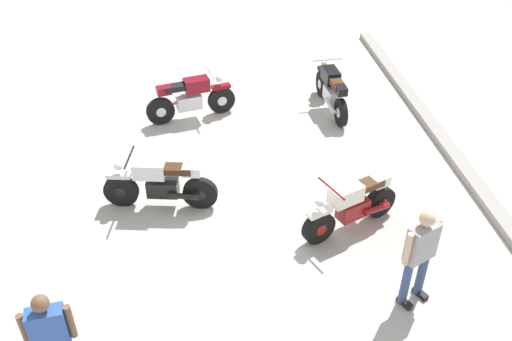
{
  "coord_description": "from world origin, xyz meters",
  "views": [
    {
      "loc": [
        8.6,
        -0.65,
        6.5
      ],
      "look_at": [
        0.58,
        0.33,
        0.75
      ],
      "focal_mm": 39.0,
      "sensor_mm": 36.0,
      "label": 1
    }
  ],
  "objects_px": {
    "motorcycle_maroon_cruiser": "(190,98)",
    "motorcycle_silver_cruiser": "(160,183)",
    "person_in_gray_shirt": "(420,251)",
    "motorcycle_black_cruiser": "(332,90)",
    "person_in_blue_shirt": "(51,336)",
    "motorcycle_cream_vintage": "(352,206)"
  },
  "relations": [
    {
      "from": "motorcycle_black_cruiser",
      "to": "person_in_gray_shirt",
      "type": "height_order",
      "value": "person_in_gray_shirt"
    },
    {
      "from": "motorcycle_black_cruiser",
      "to": "person_in_blue_shirt",
      "type": "xyz_separation_m",
      "value": [
        6.69,
        -5.14,
        0.38
      ]
    },
    {
      "from": "motorcycle_cream_vintage",
      "to": "motorcycle_black_cruiser",
      "type": "xyz_separation_m",
      "value": [
        -4.18,
        0.63,
        0.03
      ]
    },
    {
      "from": "motorcycle_maroon_cruiser",
      "to": "motorcycle_silver_cruiser",
      "type": "xyz_separation_m",
      "value": [
        3.2,
        -0.62,
        0.0
      ]
    },
    {
      "from": "motorcycle_cream_vintage",
      "to": "person_in_blue_shirt",
      "type": "bearing_deg",
      "value": 5.09
    },
    {
      "from": "motorcycle_cream_vintage",
      "to": "motorcycle_maroon_cruiser",
      "type": "distance_m",
      "value": 4.97
    },
    {
      "from": "motorcycle_maroon_cruiser",
      "to": "person_in_gray_shirt",
      "type": "xyz_separation_m",
      "value": [
        5.9,
        3.14,
        0.44
      ]
    },
    {
      "from": "motorcycle_black_cruiser",
      "to": "person_in_blue_shirt",
      "type": "bearing_deg",
      "value": 138.03
    },
    {
      "from": "motorcycle_silver_cruiser",
      "to": "person_in_gray_shirt",
      "type": "bearing_deg",
      "value": 154.09
    },
    {
      "from": "motorcycle_silver_cruiser",
      "to": "motorcycle_maroon_cruiser",
      "type": "bearing_deg",
      "value": -91.34
    },
    {
      "from": "motorcycle_black_cruiser",
      "to": "motorcycle_silver_cruiser",
      "type": "bearing_deg",
      "value": 124.66
    },
    {
      "from": "motorcycle_silver_cruiser",
      "to": "person_in_blue_shirt",
      "type": "bearing_deg",
      "value": 80.41
    },
    {
      "from": "motorcycle_cream_vintage",
      "to": "person_in_gray_shirt",
      "type": "height_order",
      "value": "person_in_gray_shirt"
    },
    {
      "from": "motorcycle_maroon_cruiser",
      "to": "motorcycle_silver_cruiser",
      "type": "relative_size",
      "value": 0.99
    },
    {
      "from": "person_in_blue_shirt",
      "to": "person_in_gray_shirt",
      "type": "distance_m",
      "value": 5.06
    },
    {
      "from": "motorcycle_silver_cruiser",
      "to": "person_in_gray_shirt",
      "type": "height_order",
      "value": "person_in_gray_shirt"
    },
    {
      "from": "motorcycle_cream_vintage",
      "to": "motorcycle_black_cruiser",
      "type": "bearing_deg",
      "value": -122.67
    },
    {
      "from": "motorcycle_silver_cruiser",
      "to": "person_in_blue_shirt",
      "type": "distance_m",
      "value": 3.74
    },
    {
      "from": "motorcycle_cream_vintage",
      "to": "person_in_blue_shirt",
      "type": "distance_m",
      "value": 5.17
    },
    {
      "from": "motorcycle_cream_vintage",
      "to": "motorcycle_silver_cruiser",
      "type": "relative_size",
      "value": 0.89
    },
    {
      "from": "person_in_gray_shirt",
      "to": "motorcycle_black_cruiser",
      "type": "bearing_deg",
      "value": 152.3
    },
    {
      "from": "person_in_gray_shirt",
      "to": "motorcycle_maroon_cruiser",
      "type": "bearing_deg",
      "value": -178.31
    }
  ]
}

